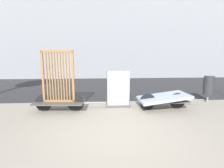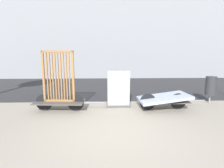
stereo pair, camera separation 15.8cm
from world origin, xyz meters
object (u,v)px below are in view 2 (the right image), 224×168
object	(u,v)px
bike_cart_with_mattress	(163,99)
trash_bin	(211,86)
bike_cart_with_bedframe	(59,92)
utility_cabinet	(118,89)

from	to	relation	value
bike_cart_with_mattress	trash_bin	world-z (taller)	trash_bin
bike_cart_with_mattress	trash_bin	size ratio (longest dim) A/B	2.24
bike_cart_with_bedframe	bike_cart_with_mattress	distance (m)	3.65
utility_cabinet	trash_bin	size ratio (longest dim) A/B	1.26
bike_cart_with_bedframe	bike_cart_with_mattress	size ratio (longest dim) A/B	1.00
bike_cart_with_mattress	utility_cabinet	bearing A→B (deg)	160.57
bike_cart_with_mattress	trash_bin	distance (m)	2.32
bike_cart_with_mattress	trash_bin	xyz separation A→B (m)	(2.16, 0.78, 0.32)
utility_cabinet	trash_bin	xyz separation A→B (m)	(3.73, 0.28, 0.07)
utility_cabinet	bike_cart_with_bedframe	bearing A→B (deg)	-166.54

